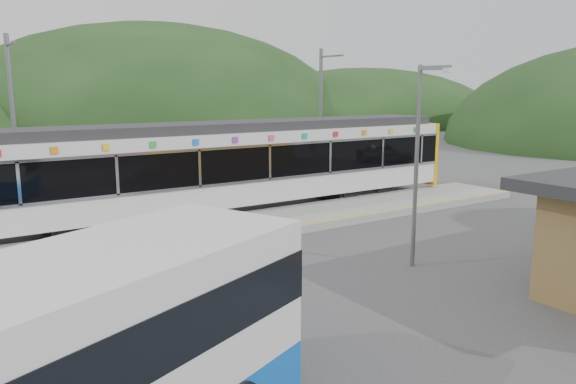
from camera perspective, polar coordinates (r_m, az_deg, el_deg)
ground at (r=18.02m, az=1.95°, el=-5.88°), size 120.00×120.00×0.00m
hills at (r=25.78m, az=6.25°, el=-0.94°), size 146.00×149.00×26.00m
platform at (r=20.65m, az=-3.42°, el=-3.33°), size 26.00×3.20×0.30m
yellow_line at (r=19.54m, az=-1.48°, el=-3.65°), size 26.00×0.10×0.01m
train at (r=23.06m, az=-4.86°, el=2.95°), size 20.44×3.01×3.74m
catenary_mast_west at (r=22.83m, az=-26.04°, el=5.85°), size 0.18×1.80×7.00m
catenary_mast_east at (r=28.37m, az=3.37°, el=7.58°), size 0.18×1.80×7.00m
lamp_post at (r=16.05m, az=13.29°, el=4.27°), size 0.38×1.04×5.71m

